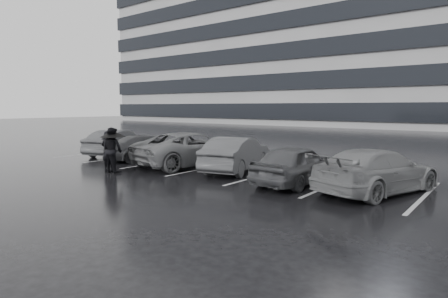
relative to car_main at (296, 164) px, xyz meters
name	(u,v)px	position (x,y,z in m)	size (l,w,h in m)	color
ground	(209,184)	(-2.35, -1.79, -0.68)	(160.00, 160.00, 0.00)	black
office_building	(294,36)	(-24.35, 46.21, 13.66)	(61.00, 26.00, 29.00)	#939396
car_main	(296,164)	(0.00, 0.00, 0.00)	(1.60, 3.97, 1.35)	black
car_west_a	(237,154)	(-3.10, 0.82, 0.03)	(1.49, 4.28, 1.41)	#2B2B2E
car_west_b	(192,149)	(-5.60, 0.82, 0.07)	(2.49, 5.39, 1.50)	#4C4C4E
car_west_c	(149,147)	(-8.47, 0.81, -0.06)	(1.74, 4.28, 1.24)	black
car_west_d	(118,142)	(-11.20, 0.97, 0.02)	(1.47, 4.21, 1.39)	#2B2B2E
car_east	(377,171)	(2.57, 0.34, 0.00)	(1.90, 4.68, 1.36)	#4C4C4E
pedestrian_left	(108,151)	(-7.25, -2.41, 0.15)	(0.60, 0.40, 1.66)	black
pedestrian_right	(112,150)	(-6.86, -2.48, 0.23)	(0.88, 0.69, 1.81)	black
umbrella	(113,134)	(-6.91, -2.39, 0.87)	(1.01, 1.01, 1.70)	black
stall_stripes	(234,171)	(-3.15, 0.71, -0.68)	(19.72, 5.00, 0.00)	#AFAFB1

